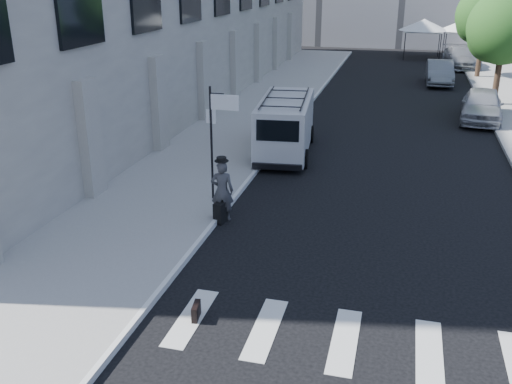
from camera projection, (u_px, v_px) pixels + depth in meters
The scene contains 14 objects.
ground at pixel (270, 258), 14.39m from camera, with size 120.00×120.00×0.00m, color black.
sidewalk_left at pixel (261, 109), 29.81m from camera, with size 4.50×48.00×0.15m, color gray.
sign_pole at pixel (218, 120), 16.88m from camera, with size 1.03×0.07×3.50m.
tree_near at pixel (502, 30), 29.39m from camera, with size 3.80×3.83×6.03m.
tree_far at pixel (483, 17), 37.52m from camera, with size 3.80×3.83×6.03m.
tent_left at pixel (424, 25), 46.78m from camera, with size 4.00×4.00×3.20m.
tent_right at pixel (465, 25), 46.48m from camera, with size 4.00×4.00×3.20m.
businessman at pixel (222, 191), 16.32m from camera, with size 0.65×0.43×1.79m, color #3D3D40.
briefcase at pixel (196, 311), 11.83m from camera, with size 0.12×0.44×0.34m, color black.
suitcase at pixel (221, 212), 16.35m from camera, with size 0.34×0.47×1.19m.
cargo_van at pixel (286, 125), 22.50m from camera, with size 2.46×5.88×2.17m.
parked_car_a at pixel (482, 105), 27.37m from camera, with size 1.87×4.64×1.58m, color #9B9DA3.
parked_car_b at pixel (440, 73), 36.52m from camera, with size 1.58×4.54×1.50m, color slate.
parked_car_c at pixel (461, 58), 42.77m from camera, with size 2.18×5.36×1.56m, color gray.
Camera 1 is at (2.88, -12.50, 6.74)m, focal length 40.00 mm.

